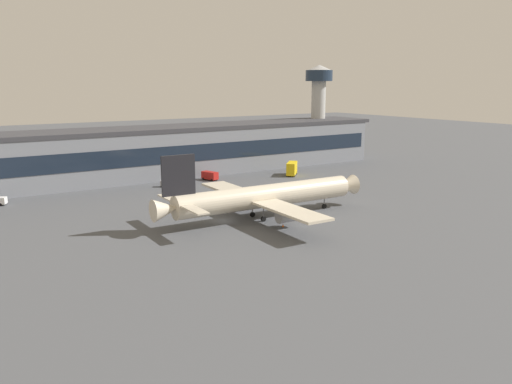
{
  "coord_description": "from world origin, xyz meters",
  "views": [
    {
      "loc": [
        -51.9,
        -92.42,
        28.52
      ],
      "look_at": [
        9.17,
        1.32,
        5.0
      ],
      "focal_mm": 36.42,
      "sensor_mm": 36.0,
      "label": 1
    }
  ],
  "objects_px": {
    "crew_van": "(210,175)",
    "traffic_cone_0": "(283,225)",
    "airliner": "(263,196)",
    "control_tower": "(318,101)",
    "catering_truck": "(292,168)",
    "follow_me_car": "(168,183)"
  },
  "relations": [
    {
      "from": "follow_me_car",
      "to": "catering_truck",
      "type": "xyz_separation_m",
      "value": [
        40.4,
        -4.06,
        1.2
      ]
    },
    {
      "from": "control_tower",
      "to": "catering_truck",
      "type": "relative_size",
      "value": 5.06
    },
    {
      "from": "airliner",
      "to": "crew_van",
      "type": "height_order",
      "value": "airliner"
    },
    {
      "from": "airliner",
      "to": "catering_truck",
      "type": "xyz_separation_m",
      "value": [
        37.45,
        39.33,
        -2.54
      ]
    },
    {
      "from": "crew_van",
      "to": "traffic_cone_0",
      "type": "bearing_deg",
      "value": -102.56
    },
    {
      "from": "follow_me_car",
      "to": "catering_truck",
      "type": "distance_m",
      "value": 40.62
    },
    {
      "from": "airliner",
      "to": "follow_me_car",
      "type": "height_order",
      "value": "airliner"
    },
    {
      "from": "airliner",
      "to": "control_tower",
      "type": "xyz_separation_m",
      "value": [
        68.72,
        64.61,
        16.97
      ]
    },
    {
      "from": "control_tower",
      "to": "crew_van",
      "type": "relative_size",
      "value": 6.27
    },
    {
      "from": "control_tower",
      "to": "follow_me_car",
      "type": "bearing_deg",
      "value": -163.51
    },
    {
      "from": "crew_van",
      "to": "catering_truck",
      "type": "distance_m",
      "value": 26.57
    },
    {
      "from": "crew_van",
      "to": "follow_me_car",
      "type": "bearing_deg",
      "value": -169.38
    },
    {
      "from": "crew_van",
      "to": "traffic_cone_0",
      "type": "distance_m",
      "value": 55.3
    },
    {
      "from": "crew_van",
      "to": "catering_truck",
      "type": "bearing_deg",
      "value": -14.88
    },
    {
      "from": "follow_me_car",
      "to": "traffic_cone_0",
      "type": "xyz_separation_m",
      "value": [
        2.71,
        -51.2,
        -0.78
      ]
    },
    {
      "from": "airliner",
      "to": "follow_me_car",
      "type": "relative_size",
      "value": 10.53
    },
    {
      "from": "catering_truck",
      "to": "control_tower",
      "type": "bearing_deg",
      "value": 38.95
    },
    {
      "from": "catering_truck",
      "to": "traffic_cone_0",
      "type": "bearing_deg",
      "value": -128.65
    },
    {
      "from": "airliner",
      "to": "traffic_cone_0",
      "type": "relative_size",
      "value": 81.79
    },
    {
      "from": "airliner",
      "to": "follow_me_car",
      "type": "distance_m",
      "value": 43.65
    },
    {
      "from": "control_tower",
      "to": "catering_truck",
      "type": "bearing_deg",
      "value": -141.05
    },
    {
      "from": "catering_truck",
      "to": "airliner",
      "type": "bearing_deg",
      "value": -133.6
    }
  ]
}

